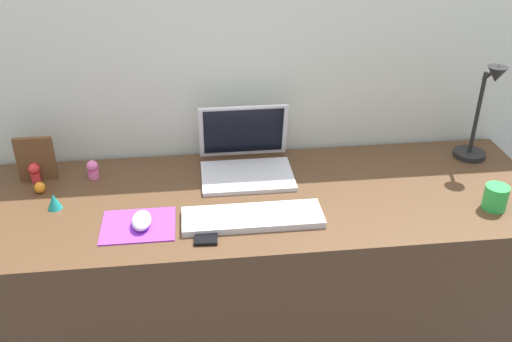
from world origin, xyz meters
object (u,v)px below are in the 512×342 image
(laptop, at_px, (245,156))
(picture_frame, at_px, (36,159))
(mouse, at_px, (142,220))
(coffee_mug, at_px, (496,197))
(toy_figurine_pink, at_px, (93,169))
(keyboard, at_px, (253,217))
(cell_phone, at_px, (206,231))
(toy_figurine_orange, at_px, (40,188))
(desk_lamp, at_px, (481,116))
(toy_figurine_red, at_px, (35,172))
(toy_figurine_teal, at_px, (54,201))

(laptop, bearing_deg, picture_frame, 178.71)
(mouse, xyz_separation_m, coffee_mug, (1.05, -0.02, 0.02))
(picture_frame, distance_m, toy_figurine_pink, 0.18)
(keyboard, relative_size, mouse, 4.27)
(cell_phone, height_order, toy_figurine_orange, toy_figurine_orange)
(laptop, bearing_deg, keyboard, -91.82)
(coffee_mug, xyz_separation_m, toy_figurine_orange, (-1.38, 0.25, -0.02))
(mouse, relative_size, toy_figurine_pink, 1.54)
(toy_figurine_pink, bearing_deg, desk_lamp, -1.14)
(laptop, xyz_separation_m, cell_phone, (-0.15, -0.35, -0.05))
(laptop, height_order, toy_figurine_pink, laptop)
(toy_figurine_red, xyz_separation_m, toy_figurine_pink, (0.18, 0.01, -0.00))
(desk_lamp, xyz_separation_m, toy_figurine_pink, (-1.30, 0.03, -0.14))
(mouse, relative_size, cell_phone, 0.75)
(desk_lamp, xyz_separation_m, toy_figurine_red, (-1.48, 0.02, -0.13))
(mouse, relative_size, toy_figurine_orange, 2.62)
(cell_phone, xyz_separation_m, toy_figurine_red, (-0.54, 0.35, 0.03))
(keyboard, relative_size, coffee_mug, 5.42)
(toy_figurine_orange, height_order, toy_figurine_teal, toy_figurine_teal)
(keyboard, bearing_deg, mouse, 179.13)
(keyboard, height_order, toy_figurine_pink, toy_figurine_pink)
(keyboard, height_order, cell_phone, keyboard)
(toy_figurine_red, bearing_deg, keyboard, -24.14)
(picture_frame, relative_size, coffee_mug, 1.98)
(coffee_mug, height_order, toy_figurine_red, coffee_mug)
(laptop, xyz_separation_m, keyboard, (-0.01, -0.30, -0.04))
(desk_lamp, relative_size, picture_frame, 2.37)
(coffee_mug, relative_size, toy_figurine_pink, 1.22)
(toy_figurine_orange, bearing_deg, desk_lamp, 2.05)
(coffee_mug, bearing_deg, mouse, 178.75)
(mouse, relative_size, desk_lamp, 0.27)
(coffee_mug, distance_m, toy_figurine_pink, 1.27)
(laptop, relative_size, toy_figurine_pink, 4.82)
(mouse, relative_size, toy_figurine_red, 1.44)
(mouse, bearing_deg, keyboard, -0.87)
(mouse, bearing_deg, toy_figurine_red, 140.15)
(cell_phone, relative_size, picture_frame, 0.85)
(picture_frame, xyz_separation_m, toy_figurine_orange, (0.02, -0.09, -0.06))
(laptop, relative_size, keyboard, 0.73)
(laptop, distance_m, toy_figurine_red, 0.69)
(coffee_mug, bearing_deg, picture_frame, 166.42)
(laptop, height_order, toy_figurine_orange, laptop)
(laptop, relative_size, coffee_mug, 3.96)
(picture_frame, xyz_separation_m, toy_figurine_pink, (0.18, -0.01, -0.04))
(cell_phone, relative_size, toy_figurine_teal, 2.62)
(cell_phone, bearing_deg, toy_figurine_red, 150.37)
(picture_frame, relative_size, toy_figurine_red, 2.25)
(cell_phone, distance_m, toy_figurine_red, 0.64)
(toy_figurine_pink, xyz_separation_m, toy_figurine_teal, (-0.09, -0.18, -0.01))
(coffee_mug, height_order, toy_figurine_pink, coffee_mug)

